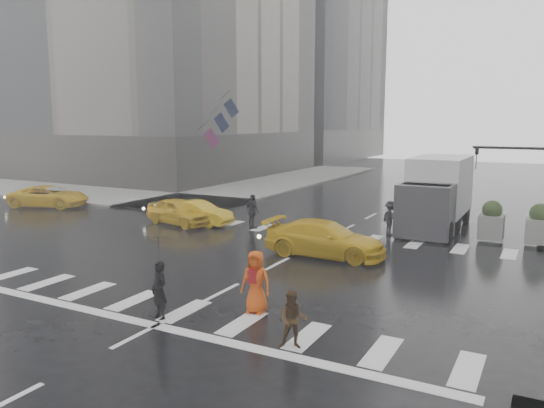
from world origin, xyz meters
The scene contains 19 objects.
ground centered at (0.00, 0.00, 0.00)m, with size 120.00×120.00×0.00m, color black.
sidewalk_nw centered at (-19.50, 17.50, 0.07)m, with size 35.00×35.00×0.15m, color slate.
building_nw centered at (-29.00, 27.00, 17.25)m, with size 26.05×26.05×38.00m.
building_nw_far centered at (-29.00, 56.00, 20.19)m, with size 26.05×26.05×44.00m.
road_markings centered at (0.00, 0.00, 0.01)m, with size 18.00×48.00×0.01m, color silver, non-canonical shape.
traffic_signal_pole centered at (9.01, 8.01, 3.22)m, with size 4.45×0.42×4.50m.
planter_west centered at (7.00, 8.20, 0.98)m, with size 1.10×1.10×1.80m.
planter_mid centered at (9.00, 8.20, 0.98)m, with size 1.10×1.10×1.80m.
flag_cluster centered at (-15.08, 18.50, 5.64)m, with size 2.87×3.06×4.69m.
pedestrian_black centered at (-0.26, -6.80, 1.61)m, with size 1.21×1.22×2.43m.
pedestrian_brown centered at (3.96, -6.80, 0.73)m, with size 0.71×0.55×1.46m, color #3F2916.
pedestrian_orange centered at (1.92, -5.09, 0.94)m, with size 0.97×0.69×1.87m.
pedestrian_far_a centered at (-4.36, 5.54, 0.91)m, with size 1.06×0.65×1.81m, color black.
pedestrian_far_b centered at (2.42, 7.47, 0.84)m, with size 1.09×0.60×1.68m, color black.
taxi_front centered at (-8.39, 4.57, 0.72)m, with size 1.71×4.25×1.45m, color #DEAA0B.
taxi_mid centered at (-7.53, 5.05, 0.64)m, with size 1.36×3.91×1.29m, color #DEAA0B.
taxi_rear centered at (1.18, 2.00, 0.74)m, with size 2.07×4.51×1.48m, color #DEAA0B.
taxi_far centered at (-19.70, 5.34, 0.71)m, with size 2.34×4.50×1.41m, color #DEAA0B.
box_truck centered at (4.12, 9.83, 1.99)m, with size 2.63×7.01×3.72m.
Camera 1 is at (9.40, -18.08, 5.61)m, focal length 35.00 mm.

